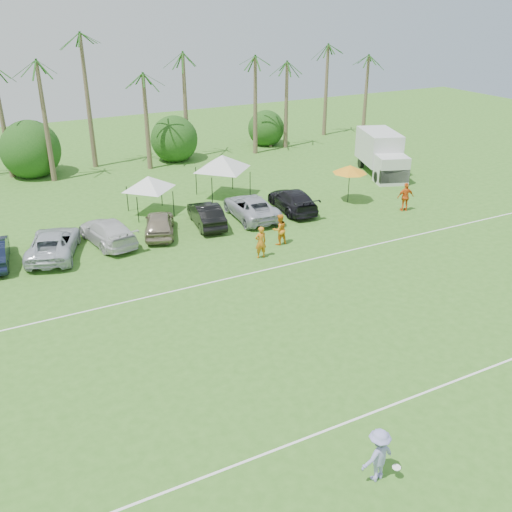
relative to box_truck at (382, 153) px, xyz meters
name	(u,v)px	position (x,y,z in m)	size (l,w,h in m)	color
ground	(400,453)	(-19.60, -25.60, -1.81)	(120.00, 120.00, 0.00)	#386E21
field_lines	(279,335)	(-19.60, -17.60, -1.80)	(80.00, 12.10, 0.01)	white
palm_tree_4	(47,81)	(-23.60, 12.40, 5.67)	(2.40, 2.40, 8.90)	brown
palm_tree_5	(97,66)	(-19.60, 12.40, 6.54)	(2.40, 2.40, 9.90)	brown
palm_tree_6	(144,53)	(-15.60, 12.40, 7.40)	(2.40, 2.40, 10.90)	brown
palm_tree_7	(189,40)	(-11.60, 12.40, 8.25)	(2.40, 2.40, 11.90)	brown
palm_tree_8	(242,69)	(-6.60, 12.40, 5.67)	(2.40, 2.40, 8.90)	brown
palm_tree_9	(290,56)	(-1.60, 12.40, 6.54)	(2.40, 2.40, 9.90)	brown
palm_tree_10	(335,44)	(3.40, 12.40, 7.40)	(2.40, 2.40, 10.90)	brown
palm_tree_11	(369,34)	(7.40, 12.40, 8.25)	(2.40, 2.40, 11.90)	brown
bush_tree_1	(30,152)	(-25.60, 13.40, -0.01)	(4.00, 4.00, 4.00)	brown
bush_tree_2	(169,137)	(-13.60, 13.40, -0.01)	(4.00, 4.00, 4.00)	brown
bush_tree_3	(266,126)	(-3.60, 13.40, -0.01)	(4.00, 4.00, 4.00)	brown
sideline_player_a	(261,242)	(-16.53, -10.03, -0.87)	(0.69, 0.45, 1.88)	orange
sideline_player_b	(280,229)	(-14.64, -8.86, -0.86)	(0.92, 0.72, 1.89)	orange
sideline_player_c	(405,197)	(-4.12, -7.80, -0.81)	(1.17, 0.49, 1.99)	orange
box_truck	(382,153)	(0.00, 0.00, 0.00)	(4.51, 7.00, 3.38)	silver
canopy_tent_left	(148,176)	(-19.86, -0.30, 0.83)	(3.81, 3.81, 3.09)	black
canopy_tent_right	(222,155)	(-14.06, 0.57, 1.36)	(4.57, 4.57, 3.70)	black
market_umbrella	(350,169)	(-6.52, -4.52, 0.64)	(2.45, 2.45, 2.73)	black
frisbee_player	(378,455)	(-20.95, -26.06, -0.89)	(1.27, 0.85, 1.84)	#9291CE
parked_car_2	(53,243)	(-26.88, -4.35, -1.07)	(2.46, 5.34, 1.48)	silver
parked_car_3	(108,232)	(-23.69, -4.01, -1.07)	(2.08, 5.12, 1.48)	silver
parked_car_4	(159,223)	(-20.51, -4.14, -1.07)	(1.75, 4.36, 1.48)	gray
parked_car_5	(206,215)	(-17.32, -4.04, -1.07)	(1.57, 4.51, 1.48)	black
parked_car_6	(251,207)	(-14.13, -4.11, -1.07)	(2.46, 5.34, 1.48)	#B3B6C0
parked_car_7	(293,200)	(-10.95, -4.16, -1.07)	(2.08, 5.12, 1.48)	black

